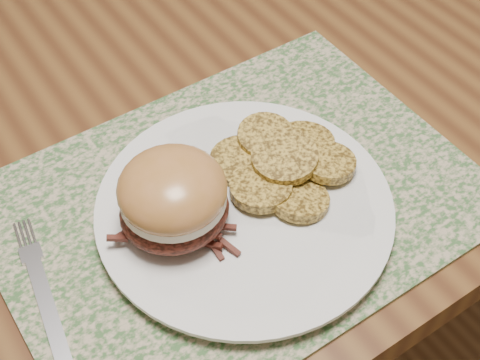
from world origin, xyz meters
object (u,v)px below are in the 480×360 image
dining_table (182,85)px  fork (42,290)px  dinner_plate (244,209)px  pork_sandwich (173,198)px

dining_table → fork: 0.38m
dining_table → dinner_plate: (-0.09, -0.27, 0.09)m
dining_table → pork_sandwich: 0.33m
dinner_plate → fork: 0.19m
fork → dinner_plate: bearing=0.9°
dinner_plate → pork_sandwich: 0.08m
dining_table → pork_sandwich: bearing=-120.4°
dining_table → pork_sandwich: (-0.15, -0.26, 0.14)m
dining_table → fork: size_ratio=9.14×
dining_table → dinner_plate: bearing=-107.7°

